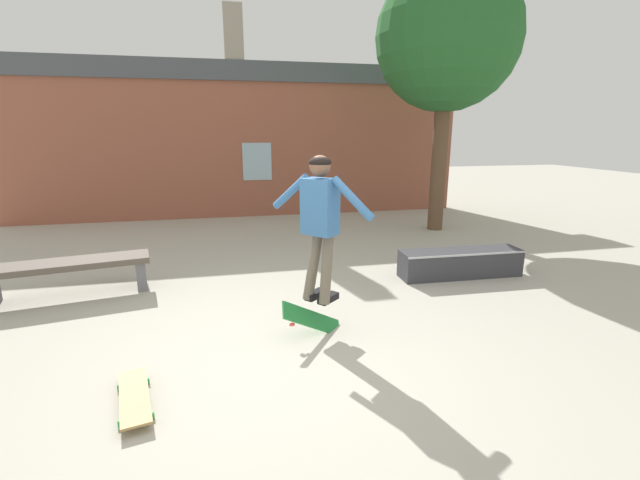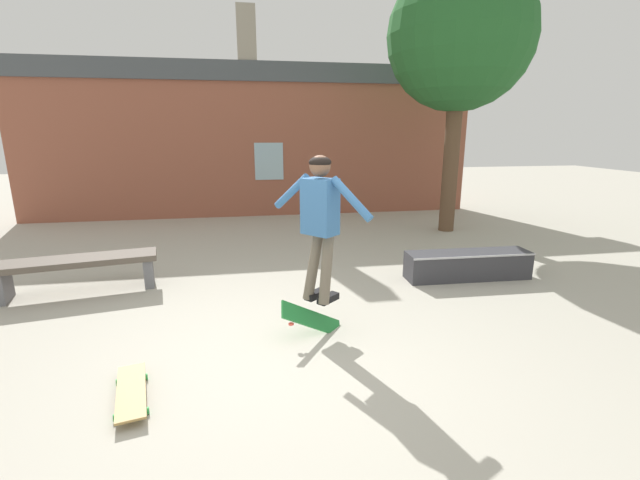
% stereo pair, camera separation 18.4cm
% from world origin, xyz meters
% --- Properties ---
extents(ground_plane, '(40.00, 40.00, 0.00)m').
position_xyz_m(ground_plane, '(0.00, 0.00, 0.00)').
color(ground_plane, '#B2AD9E').
extents(building_backdrop, '(11.61, 0.52, 4.89)m').
position_xyz_m(building_backdrop, '(-0.00, 7.24, 1.94)').
color(building_backdrop, '#93513D').
rests_on(building_backdrop, ground_plane).
extents(tree_right, '(2.85, 2.85, 5.30)m').
position_xyz_m(tree_right, '(3.98, 4.71, 3.85)').
color(tree_right, brown).
rests_on(tree_right, ground_plane).
extents(park_bench, '(2.01, 0.83, 0.48)m').
position_xyz_m(park_bench, '(-2.49, 2.12, 0.36)').
color(park_bench, brown).
rests_on(park_bench, ground_plane).
extents(skate_ledge, '(1.82, 0.49, 0.40)m').
position_xyz_m(skate_ledge, '(2.87, 1.75, 0.20)').
color(skate_ledge, '#38383D').
rests_on(skate_ledge, ground_plane).
extents(skater, '(0.87, 0.98, 1.50)m').
position_xyz_m(skater, '(0.45, 0.41, 1.27)').
color(skater, teal).
extents(skateboard_flipping, '(0.68, 0.45, 0.54)m').
position_xyz_m(skateboard_flipping, '(0.36, 0.36, 0.18)').
color(skateboard_flipping, '#237F38').
extents(skateboard_resting, '(0.39, 0.84, 0.08)m').
position_xyz_m(skateboard_resting, '(-1.25, -0.48, 0.07)').
color(skateboard_resting, '#AD894C').
rests_on(skateboard_resting, ground_plane).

